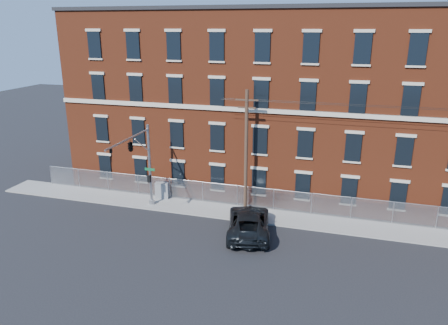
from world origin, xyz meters
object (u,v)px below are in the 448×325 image
utility_pole_near (246,150)px  pickup_truck (249,222)px  traffic_signal_mast (135,153)px  utility_cabinet (162,190)px

utility_pole_near → pickup_truck: bearing=-72.7°
traffic_signal_mast → utility_pole_near: utility_pole_near is taller
utility_pole_near → utility_cabinet: 8.92m
utility_pole_near → traffic_signal_mast: bearing=-156.9°
traffic_signal_mast → pickup_truck: size_ratio=1.08×
pickup_truck → utility_pole_near: bearing=-84.8°
utility_cabinet → pickup_truck: bearing=-36.2°
traffic_signal_mast → utility_cabinet: 5.95m
utility_cabinet → traffic_signal_mast: bearing=-105.3°
traffic_signal_mast → pickup_truck: traffic_signal_mast is taller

